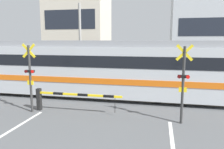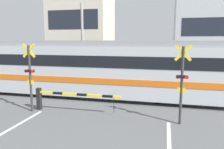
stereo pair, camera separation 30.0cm
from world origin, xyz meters
name	(u,v)px [view 1 (the left image)]	position (x,y,z in m)	size (l,w,h in m)	color
rail_track_near	(114,100)	(0.00, 10.03, 0.04)	(50.00, 0.10, 0.08)	#6B6051
rail_track_far	(118,94)	(0.00, 11.47, 0.04)	(50.00, 0.10, 0.08)	#6B6051
commuter_train	(58,66)	(-3.81, 10.75, 1.84)	(20.38, 2.77, 3.44)	#B7BCC1
crossing_barrier_near	(61,97)	(-2.12, 7.53, 0.73)	(4.29, 0.20, 1.10)	black
crossing_barrier_far	(153,79)	(2.12, 13.52, 0.73)	(4.29, 0.20, 1.10)	black
crossing_signal_left	(30,75)	(-3.48, 7.20, 1.82)	(0.68, 0.15, 3.30)	#333333
crossing_signal_right	(183,81)	(3.48, 7.20, 1.82)	(0.68, 0.15, 3.30)	#333333
pedestrian	(131,69)	(0.00, 17.36, 0.89)	(0.38, 0.22, 1.56)	brown
building_left_of_street	(78,26)	(-7.04, 23.08, 5.11)	(6.82, 5.38, 10.22)	beige
building_right_of_street	(205,32)	(7.12, 23.08, 4.25)	(6.99, 5.38, 8.50)	#B2B7BC
utility_pole_streetside	(80,42)	(-4.23, 16.02, 3.27)	(0.22, 0.22, 6.53)	gray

